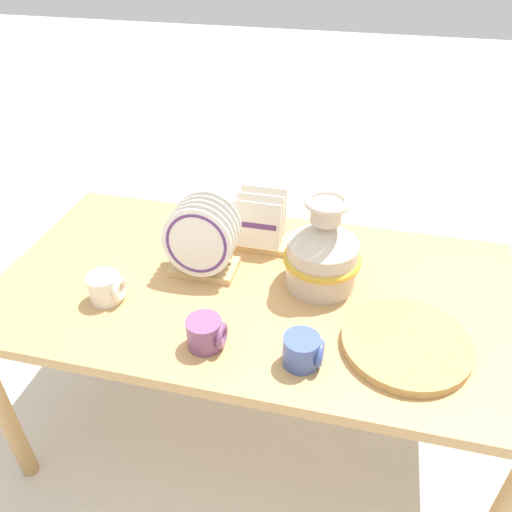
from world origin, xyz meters
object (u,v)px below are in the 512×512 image
Objects in this scene: dish_rack_round_plates at (202,243)px; mug_cream_glaze at (106,288)px; dish_rack_square_plates at (260,229)px; mug_cobalt_glaze at (303,351)px; mug_plum_glaze at (206,333)px; ceramic_vase at (323,251)px; wicker_charger_stack at (406,344)px.

dish_rack_round_plates reaches higher than mug_cream_glaze.
dish_rack_square_plates reaches higher than mug_cobalt_glaze.
mug_cobalt_glaze is 1.00× the size of mug_cream_glaze.
dish_rack_square_plates reaches higher than mug_plum_glaze.
dish_rack_round_plates is at bearing -176.23° from ceramic_vase.
mug_cobalt_glaze and mug_plum_glaze have the same top height.
ceramic_vase is 0.29m from dish_rack_square_plates.
mug_cobalt_glaze is at bearing -10.67° from mug_cream_glaze.
dish_rack_square_plates is 0.53m from mug_cream_glaze.
mug_cream_glaze is (-0.85, -0.00, 0.03)m from wicker_charger_stack.
mug_cream_glaze reaches higher than wicker_charger_stack.
dish_rack_square_plates is 0.60× the size of wicker_charger_stack.
wicker_charger_stack is (0.48, -0.38, -0.04)m from dish_rack_square_plates.
dish_rack_round_plates is 0.33m from mug_plum_glaze.
dish_rack_round_plates is at bearing -125.45° from dish_rack_square_plates.
mug_plum_glaze is at bearing -70.36° from dish_rack_round_plates.
dish_rack_square_plates is at bearing 141.45° from wicker_charger_stack.
ceramic_vase is at bearing 89.85° from mug_cobalt_glaze.
ceramic_vase reaches higher than dish_rack_square_plates.
ceramic_vase is at bearing 20.19° from mug_cream_glaze.
dish_rack_round_plates reaches higher than dish_rack_square_plates.
dish_rack_round_plates is 2.39× the size of mug_cream_glaze.
mug_cobalt_glaze and mug_cream_glaze have the same top height.
dish_rack_round_plates is 2.39× the size of mug_cobalt_glaze.
dish_rack_square_plates is 1.99× the size of mug_plum_glaze.
dish_rack_round_plates reaches higher than mug_plum_glaze.
dish_rack_round_plates is at bearing 40.17° from mug_cream_glaze.
ceramic_vase reaches higher than dish_rack_round_plates.
mug_cream_glaze is at bearing -159.81° from ceramic_vase.
wicker_charger_stack is at bearing 12.39° from mug_plum_glaze.
wicker_charger_stack is 0.85m from mug_cream_glaze.
ceramic_vase is 0.36m from dish_rack_round_plates.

